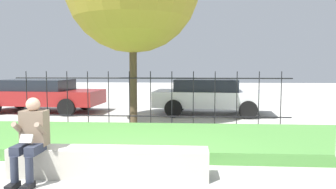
# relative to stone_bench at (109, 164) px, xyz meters

# --- Properties ---
(ground_plane) EXTENTS (60.00, 60.00, 0.00)m
(ground_plane) POSITION_rel_stone_bench_xyz_m (0.16, 0.00, -0.20)
(ground_plane) COLOR #B2AFA8
(stone_bench) EXTENTS (3.11, 0.45, 0.46)m
(stone_bench) POSITION_rel_stone_bench_xyz_m (0.00, 0.00, 0.00)
(stone_bench) COLOR #B7B2A3
(stone_bench) RESTS_ON ground_plane
(person_seated_reader) EXTENTS (0.42, 0.73, 1.26)m
(person_seated_reader) POSITION_rel_stone_bench_xyz_m (-1.11, -0.26, 0.48)
(person_seated_reader) COLOR black
(person_seated_reader) RESTS_ON ground_plane
(grass_berm) EXTENTS (9.84, 2.96, 0.22)m
(grass_berm) POSITION_rel_stone_bench_xyz_m (0.16, 2.18, -0.09)
(grass_berm) COLOR #4C893D
(grass_berm) RESTS_ON ground_plane
(iron_fence) EXTENTS (7.84, 0.03, 1.59)m
(iron_fence) POSITION_rel_stone_bench_xyz_m (0.16, 4.22, 0.63)
(iron_fence) COLOR black
(iron_fence) RESTS_ON ground_plane
(car_parked_center) EXTENTS (4.14, 2.15, 1.27)m
(car_parked_center) POSITION_rel_stone_bench_xyz_m (1.98, 6.85, 0.48)
(car_parked_center) COLOR silver
(car_parked_center) RESTS_ON ground_plane
(car_parked_left) EXTENTS (4.61, 2.16, 1.24)m
(car_parked_left) POSITION_rel_stone_bench_xyz_m (-4.40, 7.07, 0.47)
(car_parked_left) COLOR maroon
(car_parked_left) RESTS_ON ground_plane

